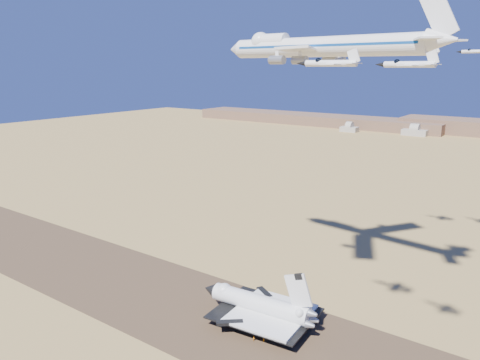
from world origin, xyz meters
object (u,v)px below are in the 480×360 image
Objects in this scene: crew_a at (264,340)px; crew_c at (278,338)px; shuttle at (259,306)px; chase_jet_a at (329,63)px; carrier_747 at (315,47)px; chase_jet_b at (408,64)px; chase_jet_c at (421,53)px; crew_b at (254,338)px; chase_jet_d at (476,51)px.

crew_a is 0.95× the size of crew_c.
chase_jet_a is at bearing -33.36° from shuttle.
carrier_747 reaches higher than chase_jet_a.
carrier_747 is 6.36× the size of chase_jet_b.
chase_jet_a is at bearing 175.48° from crew_c.
carrier_747 is 72.05m from chase_jet_b.
carrier_747 reaches higher than crew_c.
crew_c is (9.72, -37.48, -90.14)m from carrier_747.
chase_jet_c is at bearing 116.08° from chase_jet_b.
shuttle is at bearing -4.83° from crew_c.
crew_b is at bearing 134.57° from crew_a.
carrier_747 is at bearing -51.32° from crew_c.
crew_a is at bearing -96.93° from chase_jet_d.
shuttle is 90.87m from carrier_747.
carrier_747 is 55.10m from chase_jet_c.
chase_jet_c reaches higher than chase_jet_b.
crew_c is at bearing -69.61° from carrier_747.
chase_jet_c is at bearing 69.28° from shuttle.
crew_b is at bearing -104.10° from chase_jet_c.
shuttle is at bearing -109.04° from chase_jet_c.
carrier_747 is 55.32m from chase_jet_a.
shuttle is at bearing 153.71° from chase_jet_a.
shuttle is 25.35× the size of crew_b.
chase_jet_d is at bearing 17.68° from chase_jet_c.
crew_a is 0.09× the size of chase_jet_a.
carrier_747 is 55.56× the size of crew_a.
crew_b is 129.56m from chase_jet_c.
crew_a is at bearing -97.69° from crew_b.
chase_jet_d reaches higher than chase_jet_c.
crew_c is at bearing -95.94° from chase_jet_d.
chase_jet_d is (34.56, 98.68, 89.34)m from crew_a.
crew_b is at bearing -98.24° from chase_jet_d.
chase_jet_b is 107.24m from chase_jet_c.
carrier_747 is 99.54m from crew_b.
chase_jet_a is 1.15× the size of chase_jet_d.
carrier_747 is at bearing 143.95° from chase_jet_b.
carrier_747 is at bearing -116.47° from chase_jet_c.
carrier_747 is at bearing 82.46° from shuttle.
crew_c is at bearing -100.86° from chase_jet_c.
crew_a is 4.67m from crew_c.
crew_a is 3.16m from crew_b.
crew_c is at bearing 169.36° from chase_jet_b.
crew_c is 125.58m from chase_jet_c.
crew_c is at bearing -17.03° from crew_a.
chase_jet_a reaches higher than shuttle.
chase_jet_c reaches higher than crew_b.
chase_jet_b is at bearing -42.31° from carrier_747.
crew_a is at bearing 165.68° from chase_jet_a.
crew_b is (5.30, -10.90, -4.79)m from shuttle.
chase_jet_d reaches higher than crew_a.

